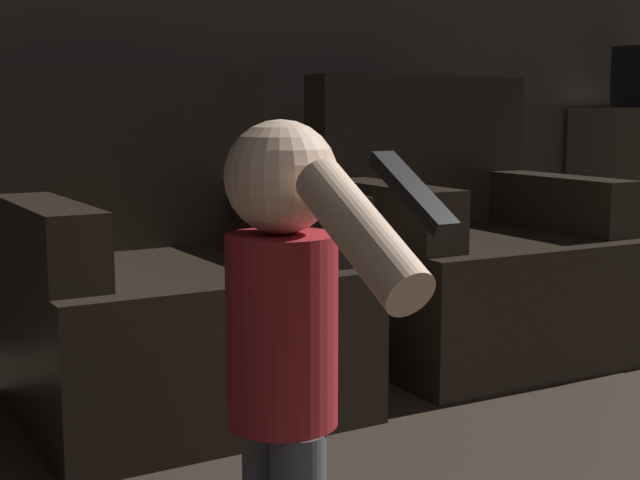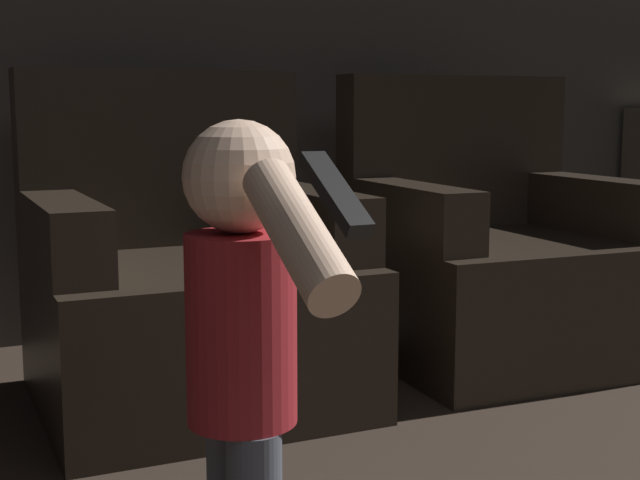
% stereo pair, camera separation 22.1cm
% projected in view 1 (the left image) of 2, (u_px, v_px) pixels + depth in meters
% --- Properties ---
extents(wall_back, '(8.40, 0.05, 2.60)m').
position_uv_depth(wall_back, '(159.00, 3.00, 3.47)').
color(wall_back, '#423D38').
rests_on(wall_back, ground_plane).
extents(armchair_left, '(0.93, 0.90, 1.02)m').
position_uv_depth(armchair_left, '(170.00, 292.00, 2.70)').
color(armchair_left, black).
rests_on(armchair_left, ground_plane).
extents(armchair_right, '(0.96, 0.93, 1.02)m').
position_uv_depth(armchair_right, '(462.00, 260.00, 3.28)').
color(armchair_right, black).
rests_on(armchair_right, ground_plane).
extents(person_toddler, '(0.19, 0.60, 0.87)m').
position_uv_depth(person_toddler, '(284.00, 331.00, 1.51)').
color(person_toddler, '#474C56').
rests_on(person_toddler, ground_plane).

